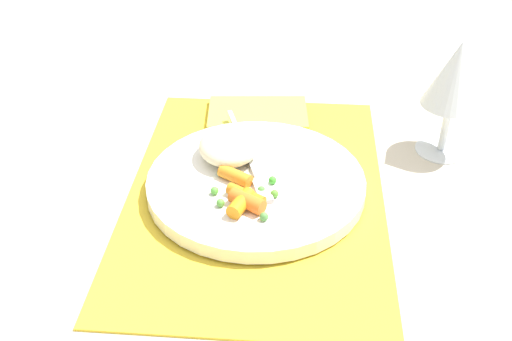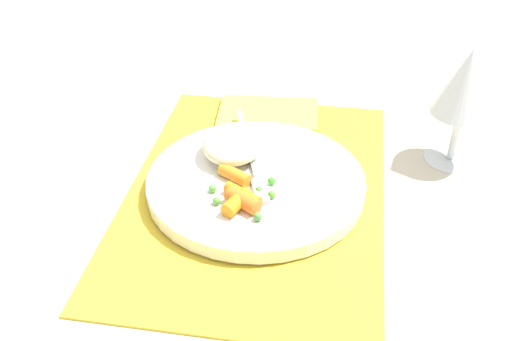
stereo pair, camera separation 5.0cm
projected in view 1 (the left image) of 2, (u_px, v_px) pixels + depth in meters
name	position (u px, v px, depth m)	size (l,w,h in m)	color
ground_plane	(256.00, 193.00, 0.75)	(2.40, 2.40, 0.00)	beige
placemat	(256.00, 191.00, 0.75)	(0.45, 0.31, 0.01)	gold
plate	(256.00, 183.00, 0.74)	(0.26, 0.26, 0.02)	white
rice_mound	(230.00, 145.00, 0.76)	(0.09, 0.08, 0.03)	beige
carrot_portion	(242.00, 194.00, 0.70)	(0.09, 0.06, 0.02)	orange
pea_scatter	(249.00, 195.00, 0.70)	(0.08, 0.08, 0.01)	#559D31
fork	(250.00, 162.00, 0.76)	(0.20, 0.08, 0.01)	silver
wine_glass	(456.00, 77.00, 0.76)	(0.08, 0.08, 0.16)	silver
napkin	(258.00, 113.00, 0.89)	(0.09, 0.14, 0.01)	#EAE54C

